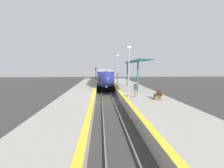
# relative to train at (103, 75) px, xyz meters

# --- Properties ---
(ground_plane) EXTENTS (120.00, 120.00, 0.00)m
(ground_plane) POSITION_rel_train_xyz_m (0.00, -28.47, -2.23)
(ground_plane) COLOR #383533
(rail_left) EXTENTS (0.08, 90.00, 0.15)m
(rail_left) POSITION_rel_train_xyz_m (-0.72, -28.47, -2.16)
(rail_left) COLOR slate
(rail_left) RESTS_ON ground_plane
(rail_right) EXTENTS (0.08, 90.00, 0.15)m
(rail_right) POSITION_rel_train_xyz_m (0.72, -28.47, -2.16)
(rail_right) COLOR slate
(rail_right) RESTS_ON ground_plane
(train) EXTENTS (2.91, 47.44, 3.89)m
(train) POSITION_rel_train_xyz_m (0.00, 0.00, 0.00)
(train) COLOR black
(train) RESTS_ON ground_plane
(platform_right) EXTENTS (5.11, 64.00, 1.01)m
(platform_right) POSITION_rel_train_xyz_m (4.10, -28.47, -1.73)
(platform_right) COLOR #9E998E
(platform_right) RESTS_ON ground_plane
(platform_left) EXTENTS (3.98, 64.00, 1.01)m
(platform_left) POSITION_rel_train_xyz_m (-3.54, -28.47, -1.73)
(platform_left) COLOR #9E998E
(platform_left) RESTS_ON ground_plane
(platform_bench) EXTENTS (0.44, 1.72, 0.89)m
(platform_bench) POSITION_rel_train_xyz_m (5.02, -32.70, -0.75)
(platform_bench) COLOR brown
(platform_bench) RESTS_ON platform_right
(person_waiting) EXTENTS (0.36, 0.22, 1.69)m
(person_waiting) POSITION_rel_train_xyz_m (2.90, -31.49, -0.35)
(person_waiting) COLOR #7F6647
(person_waiting) RESTS_ON platform_right
(railway_signal) EXTENTS (0.28, 0.28, 4.19)m
(railway_signal) POSITION_rel_train_xyz_m (-2.03, -6.68, 0.34)
(railway_signal) COLOR #59595E
(railway_signal) RESTS_ON ground_plane
(lamppost_near) EXTENTS (0.36, 0.20, 5.51)m
(lamppost_near) POSITION_rel_train_xyz_m (2.11, -31.70, 1.91)
(lamppost_near) COLOR #9E9EA3
(lamppost_near) RESTS_ON platform_right
(lamppost_mid) EXTENTS (0.36, 0.20, 5.51)m
(lamppost_mid) POSITION_rel_train_xyz_m (2.11, -19.73, 1.91)
(lamppost_mid) COLOR #9E9EA3
(lamppost_mid) RESTS_ON platform_right
(station_canopy) EXTENTS (2.02, 11.66, 4.34)m
(station_canopy) POSITION_rel_train_xyz_m (4.45, -23.70, 2.81)
(station_canopy) COLOR #1E6B66
(station_canopy) RESTS_ON platform_right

